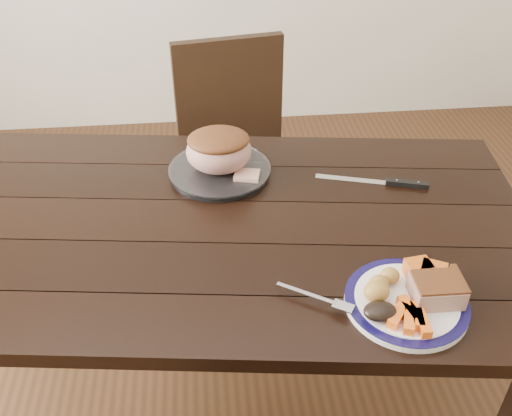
{
  "coord_description": "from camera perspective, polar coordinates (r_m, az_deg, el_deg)",
  "views": [
    {
      "loc": [
        -0.04,
        -1.18,
        1.66
      ],
      "look_at": [
        0.08,
        -0.02,
        0.8
      ],
      "focal_mm": 40.0,
      "sensor_mm": 36.0,
      "label": 1
    }
  ],
  "objects": [
    {
      "name": "serving_platter",
      "position": [
        1.67,
        -3.64,
        3.63
      ],
      "size": [
        0.29,
        0.29,
        0.02
      ],
      "primitive_type": "cylinder",
      "color": "white",
      "rests_on": "dining_table"
    },
    {
      "name": "pork_slice",
      "position": [
        1.29,
        17.61,
        -7.87
      ],
      "size": [
        0.11,
        0.09,
        0.05
      ],
      "primitive_type": "cube",
      "rotation": [
        0.0,
        0.0,
        -0.02
      ],
      "color": "tan",
      "rests_on": "dinner_plate"
    },
    {
      "name": "fork",
      "position": [
        1.26,
        6.44,
        -9.02
      ],
      "size": [
        0.16,
        0.11,
        0.0
      ],
      "rotation": [
        0.0,
        0.0,
        -0.56
      ],
      "color": "silver",
      "rests_on": "dinner_plate"
    },
    {
      "name": "roasted_potatoes",
      "position": [
        1.28,
        12.34,
        -7.57
      ],
      "size": [
        0.09,
        0.09,
        0.05
      ],
      "color": "gold",
      "rests_on": "dinner_plate"
    },
    {
      "name": "dining_table",
      "position": [
        1.55,
        -3.03,
        -4.0
      ],
      "size": [
        1.7,
        1.1,
        0.75
      ],
      "rotation": [
        0.0,
        0.0,
        -0.13
      ],
      "color": "black",
      "rests_on": "ground"
    },
    {
      "name": "carrot_batons",
      "position": [
        1.24,
        15.23,
        -10.45
      ],
      "size": [
        0.09,
        0.11,
        0.02
      ],
      "color": "orange",
      "rests_on": "dinner_plate"
    },
    {
      "name": "ground",
      "position": [
        2.04,
        -2.42,
        -18.2
      ],
      "size": [
        4.0,
        4.0,
        0.0
      ],
      "primitive_type": "plane",
      "color": "#472B16",
      "rests_on": "ground"
    },
    {
      "name": "roast_joint",
      "position": [
        1.63,
        -3.74,
        5.67
      ],
      "size": [
        0.19,
        0.16,
        0.12
      ],
      "primitive_type": "ellipsoid",
      "color": "tan",
      "rests_on": "serving_platter"
    },
    {
      "name": "cut_slice",
      "position": [
        1.62,
        -0.91,
        3.24
      ],
      "size": [
        0.08,
        0.07,
        0.02
      ],
      "primitive_type": "cube",
      "rotation": [
        0.0,
        0.0,
        -0.23
      ],
      "color": "tan",
      "rests_on": "serving_platter"
    },
    {
      "name": "pumpkin_wedges",
      "position": [
        1.34,
        16.6,
        -6.04
      ],
      "size": [
        0.09,
        0.07,
        0.04
      ],
      "color": "orange",
      "rests_on": "dinner_plate"
    },
    {
      "name": "chair_far",
      "position": [
        2.23,
        -1.91,
        5.8
      ],
      "size": [
        0.49,
        0.49,
        0.93
      ],
      "rotation": [
        0.0,
        0.0,
        3.31
      ],
      "color": "black",
      "rests_on": "ground"
    },
    {
      "name": "dark_mushroom",
      "position": [
        1.23,
        12.3,
        -10.06
      ],
      "size": [
        0.07,
        0.05,
        0.03
      ],
      "primitive_type": "ellipsoid",
      "color": "black",
      "rests_on": "dinner_plate"
    },
    {
      "name": "carving_knife",
      "position": [
        1.67,
        13.54,
        2.5
      ],
      "size": [
        0.31,
        0.11,
        0.01
      ],
      "rotation": [
        0.0,
        0.0,
        -0.29
      ],
      "color": "silver",
      "rests_on": "dining_table"
    },
    {
      "name": "dinner_plate",
      "position": [
        1.3,
        14.78,
        -9.14
      ],
      "size": [
        0.27,
        0.27,
        0.02
      ],
      "primitive_type": "cylinder",
      "color": "white",
      "rests_on": "dining_table"
    },
    {
      "name": "plate_rim",
      "position": [
        1.29,
        14.84,
        -8.88
      ],
      "size": [
        0.27,
        0.27,
        0.02
      ],
      "primitive_type": "torus",
      "color": "#0E0B37",
      "rests_on": "dinner_plate"
    }
  ]
}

